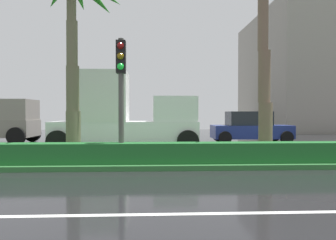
# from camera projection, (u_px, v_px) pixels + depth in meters

# --- Properties ---
(ground_plane) EXTENTS (90.00, 42.00, 0.10)m
(ground_plane) POSITION_uv_depth(u_px,v_px,m) (12.00, 160.00, 12.16)
(ground_plane) COLOR black
(median_strip) EXTENTS (85.50, 4.00, 0.15)m
(median_strip) POSITION_uv_depth(u_px,v_px,m) (0.00, 160.00, 11.16)
(median_strip) COLOR #2D6B33
(median_strip) RESTS_ON ground_plane
(palm_tree_centre) EXTENTS (3.79, 3.87, 6.77)m
(palm_tree_centre) POSITION_uv_depth(u_px,v_px,m) (72.00, 0.00, 11.64)
(palm_tree_centre) COLOR #67634A
(palm_tree_centre) RESTS_ON median_strip
(traffic_signal_median_right) EXTENTS (0.28, 0.43, 3.69)m
(traffic_signal_median_right) POSITION_uv_depth(u_px,v_px,m) (121.00, 77.00, 9.96)
(traffic_signal_median_right) COLOR #4C4C47
(traffic_signal_median_right) RESTS_ON median_strip
(box_truck_following) EXTENTS (6.40, 2.64, 3.46)m
(box_truck_following) POSITION_uv_depth(u_px,v_px,m) (124.00, 115.00, 15.15)
(box_truck_following) COLOR white
(box_truck_following) RESTS_ON ground_plane
(car_in_traffic_second) EXTENTS (4.30, 2.02, 1.72)m
(car_in_traffic_second) POSITION_uv_depth(u_px,v_px,m) (250.00, 128.00, 18.63)
(car_in_traffic_second) COLOR navy
(car_in_traffic_second) RESTS_ON ground_plane
(building_far_right) EXTENTS (15.50, 14.44, 11.13)m
(building_far_right) POSITION_uv_depth(u_px,v_px,m) (334.00, 73.00, 33.29)
(building_far_right) COLOR gray
(building_far_right) RESTS_ON ground_plane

